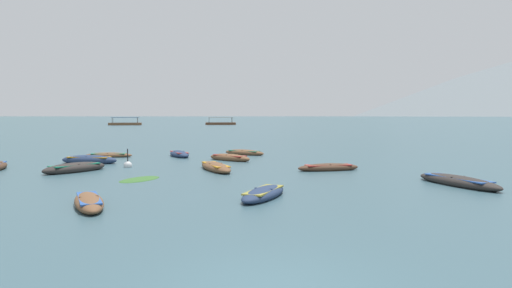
{
  "coord_description": "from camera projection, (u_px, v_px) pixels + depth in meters",
  "views": [
    {
      "loc": [
        -1.06,
        -7.35,
        3.02
      ],
      "look_at": [
        3.24,
        32.25,
        0.41
      ],
      "focal_mm": 31.02,
      "sensor_mm": 36.0,
      "label": 1
    }
  ],
  "objects": [
    {
      "name": "rowboat_11",
      "position": [
        244.0,
        153.0,
        33.72
      ],
      "size": [
        3.29,
        2.9,
        0.49
      ],
      "color": "brown",
      "rests_on": "ground"
    },
    {
      "name": "rowboat_10",
      "position": [
        89.0,
        160.0,
        27.69
      ],
      "size": [
        3.79,
        1.98,
        0.65
      ],
      "color": "navy",
      "rests_on": "ground"
    },
    {
      "name": "ferry_1",
      "position": [
        125.0,
        124.0,
        132.47
      ],
      "size": [
        9.81,
        4.47,
        2.54
      ],
      "color": "brown",
      "rests_on": "ground"
    },
    {
      "name": "mooring_buoy",
      "position": [
        128.0,
        165.0,
        25.65
      ],
      "size": [
        0.49,
        0.49,
        1.22
      ],
      "color": "silver",
      "rests_on": "ground"
    },
    {
      "name": "rowboat_5",
      "position": [
        230.0,
        158.0,
        29.48
      ],
      "size": [
        3.12,
        3.16,
        0.55
      ],
      "color": "brown",
      "rests_on": "ground"
    },
    {
      "name": "ground_plane",
      "position": [
        208.0,
        116.0,
        1495.65
      ],
      "size": [
        6000.0,
        6000.0,
        0.0
      ],
      "primitive_type": "plane",
      "color": "#385660"
    },
    {
      "name": "rowboat_6",
      "position": [
        458.0,
        181.0,
        19.01
      ],
      "size": [
        2.21,
        4.51,
        0.53
      ],
      "color": "#2D2826",
      "rests_on": "ground"
    },
    {
      "name": "rowboat_7",
      "position": [
        328.0,
        168.0,
        24.16
      ],
      "size": [
        3.59,
        1.41,
        0.49
      ],
      "color": "#4C3323",
      "rests_on": "ground"
    },
    {
      "name": "rowboat_0",
      "position": [
        75.0,
        168.0,
        23.59
      ],
      "size": [
        3.28,
        3.52,
        0.62
      ],
      "color": "#2D2826",
      "rests_on": "ground"
    },
    {
      "name": "ferry_2",
      "position": [
        221.0,
        123.0,
        137.33
      ],
      "size": [
        9.35,
        3.32,
        2.54
      ],
      "color": "brown",
      "rests_on": "ground"
    },
    {
      "name": "weed_patch_0",
      "position": [
        140.0,
        180.0,
        20.73
      ],
      "size": [
        2.37,
        2.75,
        0.14
      ],
      "primitive_type": "ellipsoid",
      "rotation": [
        0.0,
        0.0,
        2.59
      ],
      "color": "#38662D",
      "rests_on": "ground"
    },
    {
      "name": "rowboat_9",
      "position": [
        264.0,
        194.0,
        16.17
      ],
      "size": [
        2.48,
        3.4,
        0.47
      ],
      "color": "navy",
      "rests_on": "ground"
    },
    {
      "name": "mountain_3",
      "position": [
        376.0,
        66.0,
        1936.52
      ],
      "size": [
        1131.91,
        1131.91,
        437.42
      ],
      "primitive_type": "cone",
      "color": "#4C5B56",
      "rests_on": "ground"
    },
    {
      "name": "mountain_2",
      "position": [
        204.0,
        82.0,
        1813.65
      ],
      "size": [
        1196.22,
        1196.22,
        275.73
      ],
      "primitive_type": "cone",
      "color": "slate",
      "rests_on": "ground"
    },
    {
      "name": "rowboat_1",
      "position": [
        216.0,
        167.0,
        24.23
      ],
      "size": [
        2.17,
        4.3,
        0.54
      ],
      "color": "brown",
      "rests_on": "ground"
    },
    {
      "name": "rowboat_2",
      "position": [
        89.0,
        202.0,
        14.61
      ],
      "size": [
        1.93,
        3.5,
        0.47
      ],
      "color": "brown",
      "rests_on": "ground"
    },
    {
      "name": "rowboat_8",
      "position": [
        179.0,
        154.0,
        32.22
      ],
      "size": [
        2.09,
        3.46,
        0.54
      ],
      "color": "navy",
      "rests_on": "ground"
    },
    {
      "name": "rowboat_3",
      "position": [
        109.0,
        155.0,
        31.81
      ],
      "size": [
        3.4,
        1.18,
        0.41
      ],
      "color": "brown",
      "rests_on": "ground"
    }
  ]
}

